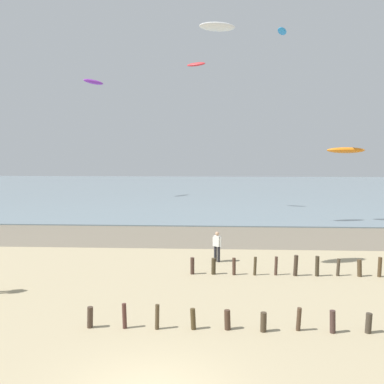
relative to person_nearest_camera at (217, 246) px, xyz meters
name	(u,v)px	position (x,y,z in m)	size (l,w,h in m)	color
wet_sand_strip	(192,236)	(-1.81, 7.09, -0.91)	(120.00, 8.02, 0.01)	#7A6D59
sea	(204,189)	(-1.81, 46.10, -0.87)	(160.00, 70.00, 0.10)	gray
groyne_near	(338,321)	(4.08, -9.23, -0.53)	(17.13, 0.36, 0.91)	#443428
groyne_mid	(321,267)	(5.18, -2.51, -0.47)	(13.59, 0.32, 1.06)	#463128
person_nearest_camera	(217,246)	(0.00, 0.00, 0.00)	(0.49, 0.38, 1.71)	#232328
kite_aloft_0	(346,150)	(11.10, 13.74, 5.38)	(3.11, 1.00, 0.50)	orange
kite_aloft_1	(94,82)	(-15.88, 31.99, 14.29)	(3.43, 1.10, 0.55)	purple
kite_aloft_2	(196,64)	(-2.09, 21.27, 14.23)	(2.14, 0.69, 0.34)	red
kite_aloft_3	(282,31)	(5.15, 11.50, 14.77)	(1.99, 0.64, 0.32)	#2384D1
kite_aloft_4	(217,27)	(0.00, 11.23, 15.11)	(2.93, 0.94, 0.47)	white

